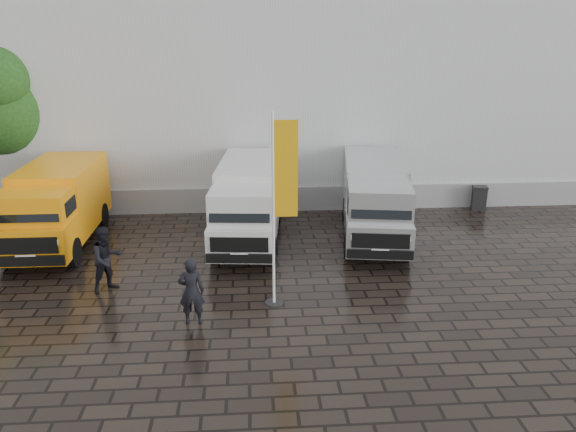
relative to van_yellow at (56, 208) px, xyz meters
name	(u,v)px	position (x,y,z in m)	size (l,w,h in m)	color
ground	(283,301)	(7.39, -4.65, -1.33)	(120.00, 120.00, 0.00)	black
exhibition_hall	(303,50)	(9.39, 11.35, 4.67)	(44.00, 16.00, 12.00)	silver
hall_plinth	(320,198)	(9.39, 3.30, -0.83)	(44.00, 0.15, 1.00)	gray
van_yellow	(56,208)	(0.00, 0.00, 0.00)	(2.22, 5.78, 2.67)	#FF980D
van_white	(248,204)	(6.47, 0.05, -0.01)	(2.04, 6.13, 2.66)	silver
van_silver	(374,201)	(10.89, 0.05, 0.00)	(2.05, 6.16, 2.67)	silver
flagpole	(280,201)	(7.32, -4.79, 1.59)	(0.88, 0.50, 5.20)	black
tree	(3,102)	(-3.04, 4.44, 3.00)	(3.76, 3.89, 6.75)	black
wheelie_bin	(479,198)	(15.92, 2.95, -0.85)	(0.59, 0.59, 0.98)	black
person_front	(191,291)	(5.03, -5.71, -0.44)	(0.65, 0.43, 1.78)	black
person_tent	(107,259)	(2.48, -3.61, -0.38)	(0.92, 0.72, 1.90)	black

